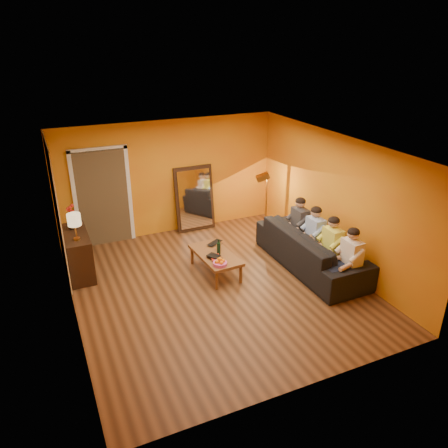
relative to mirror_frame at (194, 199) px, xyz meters
name	(u,v)px	position (x,y,z in m)	size (l,w,h in m)	color
room_shell	(209,215)	(-0.55, -2.26, 0.54)	(5.00, 5.50, 2.60)	brown
white_accent	(57,210)	(-3.04, -0.88, 0.54)	(0.02, 1.90, 2.58)	white
doorway_recess	(102,196)	(-2.05, 0.20, 0.29)	(1.06, 0.30, 2.10)	#3F2D19
door_jamb_left	(75,202)	(-2.62, 0.08, 0.29)	(0.08, 0.06, 2.20)	white
door_jamb_right	(129,195)	(-1.48, 0.08, 0.29)	(0.08, 0.06, 2.20)	white
door_header	(97,149)	(-2.05, 0.08, 1.36)	(1.22, 0.06, 0.08)	white
mirror_frame	(194,199)	(0.00, 0.00, 0.00)	(0.92, 0.06, 1.52)	#321D10
mirror_glass	(195,199)	(0.00, -0.04, 0.00)	(0.78, 0.02, 1.36)	white
sideboard	(78,254)	(-2.79, -1.08, -0.34)	(0.44, 1.18, 0.85)	#321D10
table_lamp	(75,227)	(-2.79, -1.38, 0.34)	(0.24, 0.24, 0.51)	beige
sofa	(311,249)	(1.45, -2.67, -0.37)	(1.05, 2.68, 0.78)	black
coffee_table	(215,263)	(-0.39, -2.14, -0.55)	(0.62, 1.22, 0.42)	brown
floor_lamp	(266,204)	(1.40, -0.91, -0.04)	(0.30, 0.24, 1.44)	gold
dog	(318,251)	(1.54, -2.77, -0.40)	(0.39, 0.61, 0.72)	#975F44
person_far_left	(351,259)	(1.58, -3.67, -0.15)	(0.70, 0.44, 1.22)	silver
person_mid_left	(332,247)	(1.58, -3.12, -0.15)	(0.70, 0.44, 1.22)	#E2E34B
person_mid_right	(315,235)	(1.58, -2.57, -0.15)	(0.70, 0.44, 1.22)	#93AEE3
person_far_right	(299,225)	(1.58, -2.02, -0.15)	(0.70, 0.44, 1.22)	#323237
fruit_bowl	(220,261)	(-0.49, -2.59, -0.26)	(0.26, 0.26, 0.16)	#D54B99
wine_bottle	(219,247)	(-0.34, -2.19, -0.18)	(0.07, 0.07, 0.31)	black
tumbler	(219,248)	(-0.27, -2.02, -0.29)	(0.10, 0.10, 0.10)	#B27F3F
laptop	(217,244)	(-0.21, -1.79, -0.33)	(0.36, 0.23, 0.03)	black
book_lower	(211,259)	(-0.57, -2.34, -0.33)	(0.20, 0.27, 0.03)	#321D10
book_mid	(211,258)	(-0.56, -2.33, -0.31)	(0.18, 0.25, 0.02)	red
book_upper	(211,258)	(-0.57, -2.35, -0.28)	(0.17, 0.23, 0.02)	black
vase	(73,224)	(-2.79, -0.83, 0.19)	(0.19, 0.19, 0.20)	#321D10
flowers	(71,210)	(-2.79, -0.83, 0.47)	(0.17, 0.17, 0.51)	red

